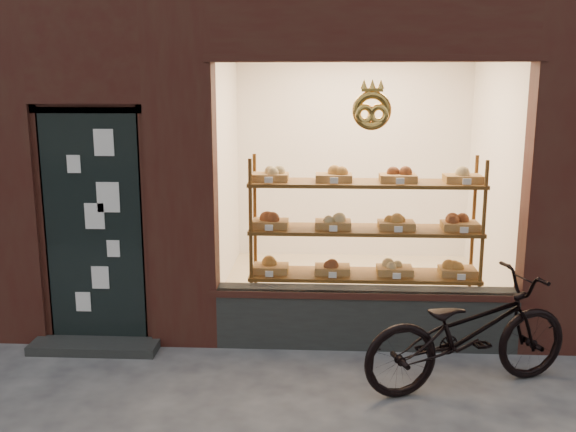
{
  "coord_description": "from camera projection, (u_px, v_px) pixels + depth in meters",
  "views": [
    {
      "loc": [
        0.04,
        -3.44,
        2.39
      ],
      "look_at": [
        -0.25,
        2.0,
        1.24
      ],
      "focal_mm": 40.0,
      "sensor_mm": 36.0,
      "label": 1
    }
  ],
  "objects": [
    {
      "name": "bicycle",
      "position": [
        468.0,
        332.0,
        5.04
      ],
      "size": [
        1.87,
        1.17,
        0.93
      ],
      "primitive_type": "imported",
      "rotation": [
        0.0,
        0.0,
        1.91
      ],
      "color": "black",
      "rests_on": "ground"
    },
    {
      "name": "display_shelf",
      "position": [
        364.0,
        244.0,
        6.15
      ],
      "size": [
        2.2,
        0.45,
        1.7
      ],
      "color": "brown",
      "rests_on": "ground"
    }
  ]
}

